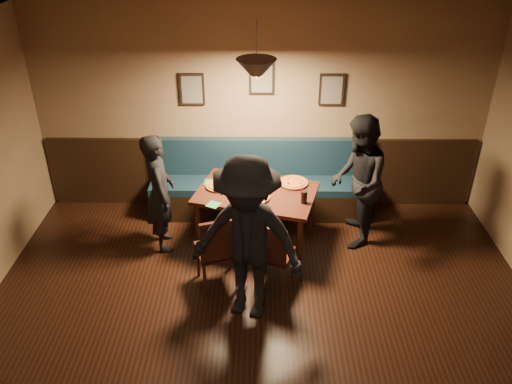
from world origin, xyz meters
TOP-DOWN VIEW (x-y plane):
  - ceiling at (0.00, 0.00)m, footprint 7.00×7.00m
  - wall_back at (0.00, 3.50)m, footprint 6.00×0.00m
  - wainscot at (0.00, 3.47)m, footprint 5.88×0.06m
  - booth_bench at (0.00, 3.20)m, footprint 3.00×0.60m
  - picture_left at (-0.90, 3.47)m, footprint 0.32×0.04m
  - picture_center at (0.00, 3.47)m, footprint 0.32×0.04m
  - picture_right at (0.90, 3.47)m, footprint 0.32×0.04m
  - pendant_lamp at (-0.06, 2.47)m, footprint 0.44×0.44m
  - dining_table at (-0.06, 2.47)m, footprint 1.60×1.24m
  - chair_near_left at (-0.50, 1.67)m, footprint 0.53×0.53m
  - chair_near_right at (0.15, 1.67)m, footprint 0.49×0.49m
  - diner_left at (-1.23, 2.41)m, footprint 0.49×0.63m
  - diner_right at (1.17, 2.56)m, footprint 0.73×0.89m
  - diner_front at (-0.14, 1.22)m, footprint 1.33×1.00m
  - pizza_a at (-0.52, 2.57)m, footprint 0.39×0.39m
  - pizza_b at (-0.09, 2.31)m, footprint 0.49×0.49m
  - pizza_c at (0.40, 2.66)m, footprint 0.41×0.41m
  - soda_glass at (0.50, 2.21)m, footprint 0.09×0.09m
  - tabasco_bottle at (0.48, 2.40)m, footprint 0.03×0.03m
  - napkin_a at (-0.64, 2.69)m, footprint 0.15×0.15m
  - napkin_b at (-0.56, 2.15)m, footprint 0.19×0.19m
  - cutlery_set at (-0.08, 2.05)m, footprint 0.18×0.03m

SIDE VIEW (x-z plane):
  - dining_table at x=-0.06m, z-range 0.00..0.76m
  - chair_near_right at x=0.15m, z-range 0.00..0.87m
  - chair_near_left at x=-0.50m, z-range 0.00..0.96m
  - wainscot at x=0.00m, z-range 0.00..1.00m
  - booth_bench at x=0.00m, z-range 0.00..1.00m
  - cutlery_set at x=-0.08m, z-range 0.76..0.76m
  - napkin_b at x=-0.56m, z-range 0.76..0.76m
  - napkin_a at x=-0.64m, z-range 0.76..0.76m
  - diner_left at x=-1.23m, z-range 0.00..1.52m
  - pizza_a at x=-0.52m, z-range 0.76..0.79m
  - pizza_c at x=0.40m, z-range 0.76..0.80m
  - pizza_b at x=-0.09m, z-range 0.76..0.80m
  - tabasco_bottle at x=0.48m, z-range 0.76..0.87m
  - soda_glass at x=0.50m, z-range 0.76..0.91m
  - diner_right at x=1.17m, z-range 0.00..1.69m
  - diner_front at x=-0.14m, z-range 0.00..1.82m
  - wall_back at x=0.00m, z-range -1.60..4.40m
  - picture_left at x=-0.90m, z-range 1.49..1.91m
  - picture_right at x=0.90m, z-range 1.49..1.91m
  - picture_center at x=0.00m, z-range 1.64..2.06m
  - pendant_lamp at x=-0.06m, z-range 2.12..2.38m
  - ceiling at x=0.00m, z-range 2.80..2.80m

